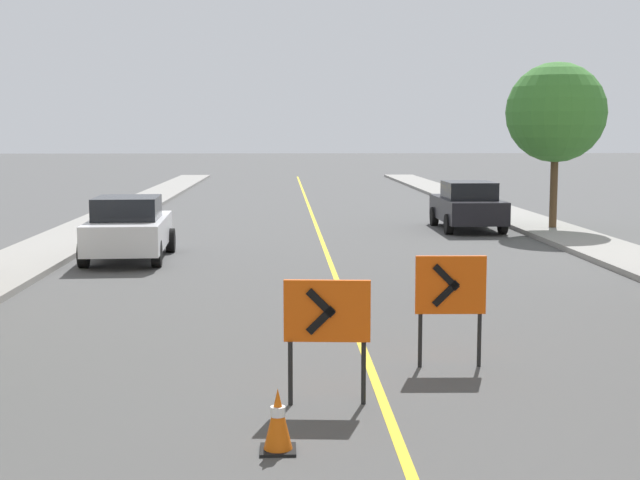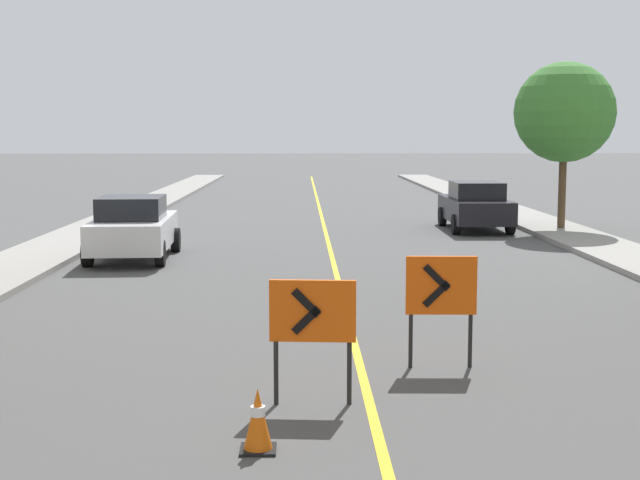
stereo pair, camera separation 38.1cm
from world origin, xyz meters
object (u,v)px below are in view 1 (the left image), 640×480
Objects in this scene: parked_car_curb_near at (129,228)px; parked_car_curb_mid at (468,206)px; arrow_barricade_secondary at (450,290)px; arrow_barricade_primary at (327,317)px; street_tree_right_near at (556,113)px; traffic_cone_farthest at (278,420)px.

parked_car_curb_near and parked_car_curb_mid have the same top height.
arrow_barricade_secondary is 17.56m from parked_car_curb_mid.
arrow_barricade_secondary is at bearing -102.26° from parked_car_curb_mid.
arrow_barricade_primary is 0.34× the size of parked_car_curb_near.
arrow_barricade_primary is 0.28× the size of street_tree_right_near.
arrow_barricade_primary is at bearing -114.40° from street_tree_right_near.
traffic_cone_farthest is 21.76m from street_tree_right_near.
traffic_cone_farthest is 0.15× the size of parked_car_curb_near.
street_tree_right_near reaches higher than arrow_barricade_secondary.
arrow_barricade_secondary is 17.90m from street_tree_right_near.
arrow_barricade_primary is (0.56, 1.52, 0.72)m from traffic_cone_farthest.
parked_car_curb_mid is at bearing 79.14° from arrow_barricade_secondary.
parked_car_curb_near is at bearing 113.86° from arrow_barricade_primary.
arrow_barricade_primary is 0.97× the size of arrow_barricade_secondary.
street_tree_right_near is at bearing 65.91° from traffic_cone_farthest.
parked_car_curb_mid reaches higher than traffic_cone_farthest.
traffic_cone_farthest is at bearing -114.09° from street_tree_right_near.
arrow_barricade_secondary is (1.74, 1.62, 0.02)m from arrow_barricade_primary.
arrow_barricade_primary is at bearing -135.36° from arrow_barricade_secondary.
parked_car_curb_near reaches higher than traffic_cone_farthest.
arrow_barricade_secondary is 0.35× the size of parked_car_curb_near.
parked_car_curb_near is 11.87m from parked_car_curb_mid.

